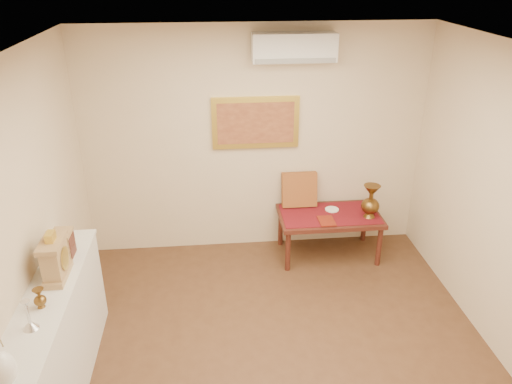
{
  "coord_description": "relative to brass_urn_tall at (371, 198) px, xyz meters",
  "views": [
    {
      "loc": [
        -0.54,
        -3.24,
        3.31
      ],
      "look_at": [
        -0.1,
        1.15,
        1.23
      ],
      "focal_mm": 35.0,
      "sensor_mm": 36.0,
      "label": 1
    }
  ],
  "objects": [
    {
      "name": "candlestick",
      "position": [
        -3.12,
        -2.14,
        0.3
      ],
      "size": [
        0.11,
        0.11,
        0.23
      ],
      "primitive_type": null,
      "color": "silver",
      "rests_on": "display_ledge"
    },
    {
      "name": "brass_urn_small",
      "position": [
        -3.11,
        -1.91,
        0.28
      ],
      "size": [
        0.09,
        0.09,
        0.21
      ],
      "primitive_type": null,
      "color": "brown",
      "rests_on": "display_ledge"
    },
    {
      "name": "ceiling",
      "position": [
        -1.29,
        -1.77,
        1.9
      ],
      "size": [
        4.5,
        4.5,
        0.0
      ],
      "primitive_type": "plane",
      "rotation": [
        3.14,
        0.0,
        0.0
      ],
      "color": "white",
      "rests_on": "ground"
    },
    {
      "name": "display_ledge",
      "position": [
        -3.12,
        -1.77,
        -0.31
      ],
      "size": [
        0.37,
        2.02,
        0.98
      ],
      "color": "silver",
      "rests_on": "floor"
    },
    {
      "name": "plate",
      "position": [
        -0.39,
        0.21,
        -0.24
      ],
      "size": [
        0.17,
        0.17,
        0.01
      ],
      "primitive_type": "cylinder",
      "color": "white",
      "rests_on": "table_cloth"
    },
    {
      "name": "brass_urn_tall",
      "position": [
        0.0,
        0.0,
        0.0
      ],
      "size": [
        0.22,
        0.22,
        0.49
      ],
      "primitive_type": null,
      "color": "brown",
      "rests_on": "table_cloth"
    },
    {
      "name": "ac_unit",
      "position": [
        -0.89,
        0.35,
        1.65
      ],
      "size": [
        0.9,
        0.25,
        0.3
      ],
      "color": "silver",
      "rests_on": "wall_back"
    },
    {
      "name": "floor",
      "position": [
        -1.29,
        -1.77,
        -0.8
      ],
      "size": [
        4.5,
        4.5,
        0.0
      ],
      "primitive_type": "plane",
      "color": "brown",
      "rests_on": "ground"
    },
    {
      "name": "wooden_chest",
      "position": [
        -3.1,
        -1.22,
        0.3
      ],
      "size": [
        0.16,
        0.21,
        0.24
      ],
      "color": "tan",
      "rests_on": "display_ledge"
    },
    {
      "name": "menu",
      "position": [
        -0.52,
        -0.07,
        -0.24
      ],
      "size": [
        0.18,
        0.25,
        0.01
      ],
      "primitive_type": "cube",
      "rotation": [
        0.0,
        0.0,
        0.01
      ],
      "color": "maroon",
      "rests_on": "table_cloth"
    },
    {
      "name": "painting",
      "position": [
        -1.29,
        0.46,
        0.8
      ],
      "size": [
        1.0,
        0.06,
        0.6
      ],
      "color": "gold",
      "rests_on": "wall_back"
    },
    {
      "name": "mantel_clock",
      "position": [
        -3.09,
        -1.53,
        0.35
      ],
      "size": [
        0.17,
        0.36,
        0.41
      ],
      "color": "tan",
      "rests_on": "display_ledge"
    },
    {
      "name": "low_table",
      "position": [
        -0.44,
        0.11,
        -0.32
      ],
      "size": [
        1.2,
        0.7,
        0.55
      ],
      "color": "#4D1F17",
      "rests_on": "floor"
    },
    {
      "name": "wall_left",
      "position": [
        -3.29,
        -1.77,
        0.55
      ],
      "size": [
        0.02,
        4.5,
        2.7
      ],
      "primitive_type": "cube",
      "color": "beige",
      "rests_on": "ground"
    },
    {
      "name": "wall_back",
      "position": [
        -1.29,
        0.48,
        0.55
      ],
      "size": [
        4.0,
        0.02,
        2.7
      ],
      "primitive_type": "cube",
      "color": "beige",
      "rests_on": "ground"
    },
    {
      "name": "table_cloth",
      "position": [
        -0.44,
        0.11,
        -0.25
      ],
      "size": [
        1.14,
        0.59,
        0.01
      ],
      "primitive_type": "cube",
      "color": "maroon",
      "rests_on": "low_table"
    },
    {
      "name": "cushion",
      "position": [
        -0.77,
        0.38,
        -0.03
      ],
      "size": [
        0.42,
        0.19,
        0.43
      ],
      "primitive_type": "cube",
      "rotation": [
        -0.21,
        0.0,
        0.0
      ],
      "color": "maroon",
      "rests_on": "table_cloth"
    }
  ]
}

